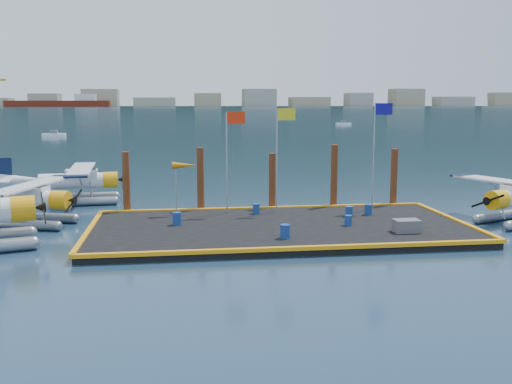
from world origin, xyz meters
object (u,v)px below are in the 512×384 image
Objects in this scene: flagpole_yellow at (280,144)px; piling_3 at (334,178)px; flagpole_red at (230,146)px; seaplane_c at (76,183)px; drum_0 at (177,219)px; drum_4 at (368,210)px; drum_5 at (256,209)px; piling_0 at (126,185)px; crate at (406,226)px; seaplane_b at (24,202)px; drum_3 at (285,231)px; drum_2 at (349,212)px; drum_1 at (348,220)px; windsock at (184,167)px; flagpole_blue at (377,140)px; piling_4 at (394,179)px; piling_2 at (272,183)px; piling_1 at (201,182)px.

flagpole_yellow is 1.44× the size of piling_3.
seaplane_c is at bearing 145.74° from flagpole_red.
drum_0 reaches higher than drum_4.
piling_0 is (-7.68, 2.07, 1.30)m from drum_5.
crate reaches higher than drum_5.
drum_3 is at bearing 80.54° from seaplane_b.
drum_1 is at bearing -108.16° from drum_2.
piling_0 is (-3.47, 1.60, -1.23)m from windsock.
piling_4 is (1.80, 1.60, -2.69)m from flagpole_blue.
drum_3 is at bearing -134.76° from drum_2.
drum_3 is at bearing -85.02° from drum_5.
flagpole_blue is 3.61m from piling_4.
piling_0 is 1.05× the size of piling_2.
flagpole_red is 8.99m from flagpole_blue.
drum_4 reaches higher than drum_1.
piling_4 reaches higher than drum_2.
seaplane_b is at bearing 174.01° from drum_2.
drum_2 is at bearing 71.84° from drum_1.
drum_1 is 0.82× the size of drum_3.
piling_3 reaches higher than seaplane_c.
seaplane_b is 1.47× the size of flagpole_red.
seaplane_c is 13.90m from piling_2.
seaplane_b reaches higher than drum_2.
seaplane_b is 2.33× the size of piling_2.
flagpole_red reaches higher than piling_3.
flagpole_yellow is 5.87m from windsock.
flagpole_yellow is 8.35m from piling_4.
piling_4 is at bearing 12.55° from drum_5.
seaplane_c is 1.42× the size of flagpole_blue.
flagpole_yellow reaches higher than drum_4.
drum_5 is at bearing 94.98° from drum_3.
flagpole_yellow reaches higher than drum_5.
drum_1 is at bearing -124.71° from flagpole_blue.
flagpole_yellow is at bearing -82.79° from piling_2.
piling_0 and piling_4 have the same top height.
drum_5 is at bearing 104.89° from seaplane_b.
piling_1 is (-8.40, 3.70, 1.40)m from drum_2.
crate is at bearing -36.99° from flagpole_red.
crate is 0.32× the size of piling_0.
drum_3 is 6.35m from drum_5.
windsock is (7.33, -6.85, 1.80)m from seaplane_c.
piling_0 is at bearing 166.80° from drum_4.
seaplane_c is at bearing 131.52° from drum_3.
piling_4 reaches higher than drum_0.
flagpole_red is 2.97m from windsock.
crate is (6.94, -5.86, 0.03)m from drum_5.
drum_3 is at bearing -119.56° from piling_3.
drum_1 is 0.09× the size of flagpole_yellow.
piling_4 is at bearing 43.79° from drum_3.
flagpole_yellow reaches higher than drum_0.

